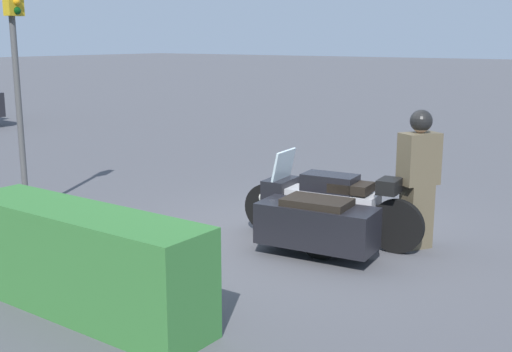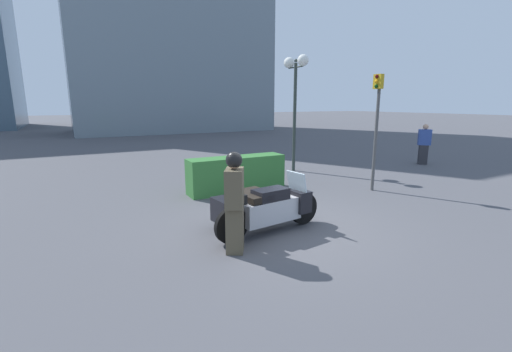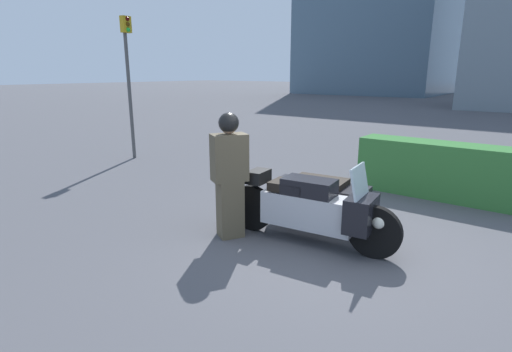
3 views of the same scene
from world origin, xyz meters
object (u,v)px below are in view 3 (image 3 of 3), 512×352
officer_rider (230,173)px  hedge_bush_curbside (438,170)px  traffic_light_far (128,68)px  police_motorcycle (321,203)px

officer_rider → hedge_bush_curbside: (1.85, 3.80, -0.42)m
traffic_light_far → officer_rider: bearing=-30.0°
officer_rider → traffic_light_far: size_ratio=0.48×
police_motorcycle → traffic_light_far: (-6.60, 1.64, 1.91)m
officer_rider → traffic_light_far: 6.30m
traffic_light_far → hedge_bush_curbside: bearing=3.9°
police_motorcycle → officer_rider: bearing=-147.0°
police_motorcycle → hedge_bush_curbside: (0.86, 2.97, 0.04)m
officer_rider → traffic_light_far: (-5.61, 2.47, 1.45)m
police_motorcycle → officer_rider: size_ratio=1.41×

